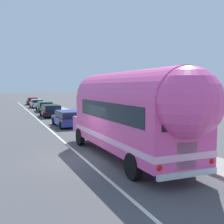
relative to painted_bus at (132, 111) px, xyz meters
name	(u,v)px	position (x,y,z in m)	size (l,w,h in m)	color
ground_plane	(83,158)	(-1.95, 1.26, -2.30)	(300.00, 300.00, 0.00)	#4C4C4F
lane_markings	(66,125)	(-0.17, 13.26, -2.30)	(3.98, 80.00, 0.01)	silver
sidewalk_slab	(106,125)	(2.85, 11.26, -2.23)	(1.91, 90.00, 0.15)	gray
painted_bus	(132,111)	(0.00, 0.00, 0.00)	(2.80, 11.29, 4.12)	#EA4C9E
car_lead	(68,117)	(-0.21, 12.23, -1.52)	(2.11, 4.43, 1.37)	navy
car_second	(51,110)	(-0.27, 20.79, -1.51)	(1.99, 4.29, 1.37)	black
car_third	(45,106)	(0.09, 27.91, -1.52)	(1.94, 4.25, 1.37)	#196633
car_fourth	(37,103)	(-0.01, 35.98, -1.56)	(1.98, 4.76, 1.37)	silver
car_fifth	(32,100)	(0.14, 44.31, -1.51)	(2.07, 4.60, 1.37)	#A5191E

